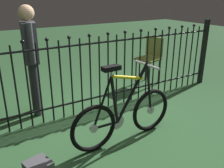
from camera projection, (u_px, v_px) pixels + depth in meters
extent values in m
plane|color=#2C542E|center=(126.00, 127.00, 3.22)|extent=(20.00, 20.00, 0.00)
cylinder|color=black|center=(3.00, 92.00, 2.91)|extent=(0.02, 0.02, 1.08)
cylinder|color=black|center=(16.00, 90.00, 2.98)|extent=(0.02, 0.02, 1.08)
cylinder|color=black|center=(28.00, 87.00, 3.05)|extent=(0.02, 0.02, 1.08)
sphere|color=black|center=(22.00, 42.00, 2.85)|extent=(0.05, 0.05, 0.05)
cylinder|color=black|center=(40.00, 85.00, 3.12)|extent=(0.02, 0.02, 1.08)
cylinder|color=black|center=(51.00, 83.00, 3.19)|extent=(0.02, 0.02, 1.08)
sphere|color=black|center=(47.00, 39.00, 2.99)|extent=(0.05, 0.05, 0.05)
cylinder|color=black|center=(61.00, 81.00, 3.26)|extent=(0.02, 0.02, 1.08)
cylinder|color=black|center=(72.00, 79.00, 3.33)|extent=(0.02, 0.02, 1.08)
sphere|color=black|center=(69.00, 37.00, 3.13)|extent=(0.05, 0.05, 0.05)
cylinder|color=black|center=(81.00, 78.00, 3.40)|extent=(0.02, 0.02, 1.08)
cylinder|color=black|center=(91.00, 76.00, 3.47)|extent=(0.02, 0.02, 1.08)
sphere|color=black|center=(89.00, 35.00, 3.27)|extent=(0.05, 0.05, 0.05)
cylinder|color=black|center=(100.00, 74.00, 3.54)|extent=(0.02, 0.02, 1.08)
cylinder|color=black|center=(108.00, 73.00, 3.61)|extent=(0.02, 0.02, 1.08)
sphere|color=black|center=(108.00, 34.00, 3.42)|extent=(0.05, 0.05, 0.05)
cylinder|color=black|center=(116.00, 71.00, 3.68)|extent=(0.02, 0.02, 1.08)
cylinder|color=black|center=(124.00, 70.00, 3.75)|extent=(0.02, 0.02, 1.08)
sphere|color=black|center=(125.00, 32.00, 3.56)|extent=(0.05, 0.05, 0.05)
cylinder|color=black|center=(132.00, 68.00, 3.82)|extent=(0.02, 0.02, 1.08)
cylinder|color=black|center=(140.00, 67.00, 3.89)|extent=(0.02, 0.02, 1.08)
sphere|color=black|center=(141.00, 31.00, 3.70)|extent=(0.05, 0.05, 0.05)
cylinder|color=black|center=(147.00, 65.00, 3.96)|extent=(0.02, 0.02, 1.08)
cylinder|color=black|center=(154.00, 64.00, 4.03)|extent=(0.02, 0.02, 1.08)
sphere|color=black|center=(156.00, 29.00, 3.84)|extent=(0.05, 0.05, 0.05)
cylinder|color=black|center=(160.00, 63.00, 4.10)|extent=(0.02, 0.02, 1.08)
cylinder|color=black|center=(167.00, 62.00, 4.18)|extent=(0.02, 0.02, 1.08)
sphere|color=black|center=(169.00, 28.00, 3.98)|extent=(0.05, 0.05, 0.05)
cylinder|color=black|center=(173.00, 61.00, 4.25)|extent=(0.02, 0.02, 1.08)
cylinder|color=black|center=(179.00, 60.00, 4.32)|extent=(0.02, 0.02, 1.08)
sphere|color=black|center=(182.00, 27.00, 4.12)|extent=(0.05, 0.05, 0.05)
cylinder|color=black|center=(185.00, 58.00, 4.39)|extent=(0.02, 0.02, 1.08)
cylinder|color=black|center=(190.00, 57.00, 4.46)|extent=(0.02, 0.02, 1.08)
sphere|color=black|center=(194.00, 25.00, 4.26)|extent=(0.05, 0.05, 0.05)
cylinder|color=black|center=(196.00, 56.00, 4.53)|extent=(0.02, 0.02, 1.08)
cylinder|color=black|center=(101.00, 96.00, 3.68)|extent=(4.37, 0.03, 0.03)
cylinder|color=black|center=(101.00, 42.00, 3.40)|extent=(4.37, 0.03, 0.03)
cube|color=black|center=(203.00, 52.00, 4.60)|extent=(0.07, 0.07, 1.19)
torus|color=black|center=(94.00, 129.00, 2.65)|extent=(0.55, 0.06, 0.55)
cylinder|color=silver|center=(94.00, 129.00, 2.65)|extent=(0.09, 0.03, 0.09)
torus|color=black|center=(151.00, 110.00, 3.06)|extent=(0.55, 0.06, 0.55)
cylinder|color=silver|center=(151.00, 110.00, 3.06)|extent=(0.09, 0.03, 0.09)
cylinder|color=black|center=(132.00, 93.00, 2.80)|extent=(0.44, 0.05, 0.65)
cylinder|color=yellow|center=(127.00, 77.00, 2.69)|extent=(0.43, 0.05, 0.14)
cylinder|color=black|center=(114.00, 100.00, 2.69)|extent=(0.12, 0.04, 0.57)
cylinder|color=black|center=(106.00, 125.00, 2.73)|extent=(0.31, 0.04, 0.04)
cylinder|color=black|center=(102.00, 103.00, 2.61)|extent=(0.25, 0.03, 0.56)
cylinder|color=black|center=(149.00, 88.00, 2.93)|extent=(0.13, 0.03, 0.62)
cylinder|color=silver|center=(147.00, 64.00, 2.80)|extent=(0.03, 0.03, 0.02)
cylinder|color=silver|center=(147.00, 65.00, 2.80)|extent=(0.04, 0.40, 0.03)
cylinder|color=silver|center=(111.00, 73.00, 2.56)|extent=(0.03, 0.03, 0.07)
cube|color=black|center=(111.00, 68.00, 2.54)|extent=(0.20, 0.10, 0.05)
cylinder|color=silver|center=(117.00, 122.00, 2.81)|extent=(0.18, 0.02, 0.18)
cylinder|color=black|center=(149.00, 76.00, 4.44)|extent=(0.02, 0.02, 0.48)
cylinder|color=black|center=(136.00, 72.00, 4.64)|extent=(0.02, 0.02, 0.48)
cylinder|color=black|center=(159.00, 72.00, 4.65)|extent=(0.02, 0.02, 0.48)
cylinder|color=black|center=(146.00, 69.00, 4.84)|extent=(0.02, 0.02, 0.48)
cube|color=olive|center=(148.00, 59.00, 4.55)|extent=(0.47, 0.47, 0.03)
cube|color=olive|center=(154.00, 47.00, 4.61)|extent=(0.12, 0.36, 0.35)
cylinder|color=#2D2D33|center=(36.00, 90.00, 3.40)|extent=(0.11, 0.11, 0.76)
cylinder|color=#2D2D33|center=(34.00, 86.00, 3.54)|extent=(0.11, 0.11, 0.76)
cube|color=#3F3F47|center=(30.00, 43.00, 3.24)|extent=(0.22, 0.32, 0.54)
cylinder|color=#3F3F47|center=(31.00, 43.00, 3.06)|extent=(0.08, 0.08, 0.51)
cylinder|color=#3F3F47|center=(28.00, 38.00, 3.41)|extent=(0.08, 0.08, 0.51)
sphere|color=tan|center=(26.00, 13.00, 3.11)|extent=(0.20, 0.20, 0.20)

